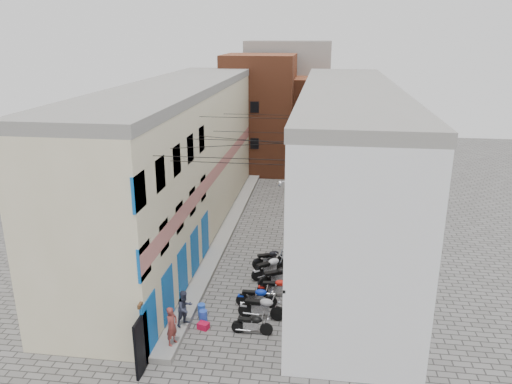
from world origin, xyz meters
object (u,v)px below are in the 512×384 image
at_px(motorcycle_b, 262,306).
at_px(motorcycle_f, 270,266).
at_px(motorcycle_g, 270,258).
at_px(water_jug_far, 202,310).
at_px(motorcycle_e, 278,275).
at_px(motorcycle_c, 257,296).
at_px(person_b, 185,308).
at_px(person_a, 172,326).
at_px(red_crate, 203,326).
at_px(water_jug_near, 203,316).
at_px(motorcycle_d, 276,287).
at_px(motorcycle_a, 252,323).

xyz_separation_m(motorcycle_b, motorcycle_f, (-0.07, 3.83, 0.01)).
height_order(motorcycle_g, water_jug_far, motorcycle_g).
height_order(motorcycle_b, water_jug_far, motorcycle_b).
xyz_separation_m(motorcycle_e, water_jug_far, (-3.08, -3.00, -0.35)).
xyz_separation_m(motorcycle_f, motorcycle_g, (-0.11, 1.09, -0.04)).
distance_m(motorcycle_b, motorcycle_g, 4.92).
distance_m(motorcycle_c, person_b, 3.49).
height_order(person_a, water_jug_far, person_a).
bearing_deg(water_jug_far, red_crate, -72.50).
relative_size(motorcycle_f, motorcycle_g, 1.07).
xyz_separation_m(person_a, water_jug_near, (0.72, 2.01, -0.76)).
height_order(motorcycle_b, water_jug_near, motorcycle_b).
distance_m(motorcycle_d, person_b, 4.74).
bearing_deg(motorcycle_d, water_jug_far, -62.02).
bearing_deg(motorcycle_c, motorcycle_g, 177.80).
height_order(person_a, water_jug_near, person_a).
bearing_deg(motorcycle_g, motorcycle_e, -8.30).
distance_m(motorcycle_d, motorcycle_f, 1.98).
bearing_deg(motorcycle_a, motorcycle_d, 168.40).
bearing_deg(water_jug_far, motorcycle_a, -24.82).
relative_size(motorcycle_d, motorcycle_e, 0.88).
distance_m(motorcycle_b, red_crate, 2.60).
bearing_deg(water_jug_near, motorcycle_e, 50.98).
bearing_deg(motorcycle_d, motorcycle_c, -43.84).
bearing_deg(person_a, water_jug_near, 0.02).
relative_size(motorcycle_d, red_crate, 4.17).
height_order(motorcycle_c, water_jug_near, motorcycle_c).
xyz_separation_m(motorcycle_d, motorcycle_f, (-0.52, 1.91, 0.07)).
xyz_separation_m(motorcycle_c, motorcycle_g, (0.16, 3.99, 0.02)).
relative_size(motorcycle_d, motorcycle_f, 0.89).
height_order(motorcycle_e, red_crate, motorcycle_e).
relative_size(motorcycle_e, water_jug_far, 4.00).
bearing_deg(water_jug_near, water_jug_far, 110.28).
distance_m(motorcycle_e, water_jug_near, 4.58).
distance_m(person_a, water_jug_near, 2.26).
bearing_deg(red_crate, person_a, -118.62).
distance_m(motorcycle_d, red_crate, 4.12).
relative_size(motorcycle_a, motorcycle_g, 0.88).
height_order(motorcycle_d, water_jug_far, motorcycle_d).
height_order(motorcycle_b, person_a, person_a).
bearing_deg(motorcycle_b, motorcycle_e, 175.32).
bearing_deg(motorcycle_g, motorcycle_f, -19.86).
bearing_deg(motorcycle_f, motorcycle_g, 147.83).
relative_size(person_b, red_crate, 3.46).
distance_m(motorcycle_g, water_jug_near, 6.00).
distance_m(motorcycle_e, red_crate, 4.90).
xyz_separation_m(person_b, water_jug_far, (0.39, 1.18, -0.76)).
xyz_separation_m(motorcycle_c, red_crate, (-1.96, -2.03, -0.40)).
height_order(motorcycle_e, motorcycle_f, motorcycle_e).
height_order(motorcycle_a, water_jug_near, motorcycle_a).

